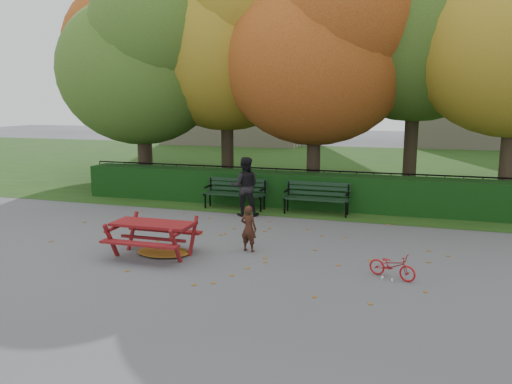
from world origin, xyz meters
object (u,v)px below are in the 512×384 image
(tree_a, at_px, (145,58))
(tree_d, at_px, (431,6))
(bench_right, at_px, (317,195))
(child, at_px, (249,229))
(tree_f, at_px, (147,37))
(picnic_table, at_px, (153,230))
(adult, at_px, (245,186))
(tree_b, at_px, (233,32))
(bicycle, at_px, (392,266))
(bench_left, at_px, (236,191))
(tree_c, at_px, (325,44))

(tree_a, xyz_separation_m, tree_d, (9.07, 1.65, 1.46))
(bench_right, xyz_separation_m, child, (-0.70, -3.93, -0.03))
(tree_f, xyz_separation_m, bench_right, (8.23, -5.54, -5.17))
(tree_a, xyz_separation_m, picnic_table, (3.84, -6.69, -3.98))
(adult, bearing_deg, tree_b, -81.49)
(tree_b, xyz_separation_m, bicycle, (5.79, -7.75, -5.17))
(tree_f, distance_m, child, 13.17)
(tree_d, distance_m, adult, 8.18)
(tree_b, relative_size, bench_right, 4.88)
(tree_f, height_order, child, tree_f)
(tree_d, bearing_deg, bench_left, -145.74)
(bench_left, bearing_deg, child, -66.57)
(tree_b, xyz_separation_m, bench_right, (3.54, -3.04, -4.88))
(tree_a, bearing_deg, tree_d, 10.33)
(bench_left, bearing_deg, adult, -55.12)
(tree_d, height_order, picnic_table, tree_d)
(tree_b, relative_size, bench_left, 4.88)
(bench_right, distance_m, adult, 2.03)
(bicycle, bearing_deg, tree_f, 67.92)
(bench_left, height_order, picnic_table, bench_left)
(tree_c, height_order, tree_f, tree_f)
(tree_b, height_order, picnic_table, tree_b)
(tree_d, xyz_separation_m, picnic_table, (-5.23, -8.34, -5.44))
(tree_d, bearing_deg, tree_b, -175.62)
(tree_a, height_order, tree_c, tree_c)
(tree_a, distance_m, adult, 6.38)
(tree_d, bearing_deg, tree_c, -157.39)
(tree_c, distance_m, child, 7.57)
(bench_left, bearing_deg, tree_a, 154.24)
(tree_c, height_order, bicycle, tree_c)
(tree_b, distance_m, tree_c, 3.42)
(tree_b, bearing_deg, bench_right, -40.67)
(bicycle, bearing_deg, tree_a, 74.62)
(bench_left, relative_size, bicycle, 2.07)
(child, bearing_deg, bench_left, -56.65)
(tree_a, relative_size, bicycle, 8.61)
(picnic_table, bearing_deg, tree_f, 118.57)
(bench_right, xyz_separation_m, adult, (-1.84, -0.80, 0.29))
(tree_c, bearing_deg, bicycle, -70.18)
(tree_c, xyz_separation_m, bicycle, (2.51, -6.97, -4.60))
(adult, bearing_deg, bench_right, -171.86)
(tree_b, bearing_deg, child, -67.80)
(tree_d, height_order, bicycle, tree_d)
(tree_f, height_order, bench_left, tree_f)
(bench_right, xyz_separation_m, picnic_table, (-2.45, -4.81, 0.02))
(tree_c, height_order, tree_d, tree_d)
(picnic_table, height_order, adult, adult)
(tree_b, xyz_separation_m, tree_d, (6.32, 0.48, 0.58))
(tree_f, relative_size, bicycle, 10.57)
(adult, bearing_deg, child, 94.74)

